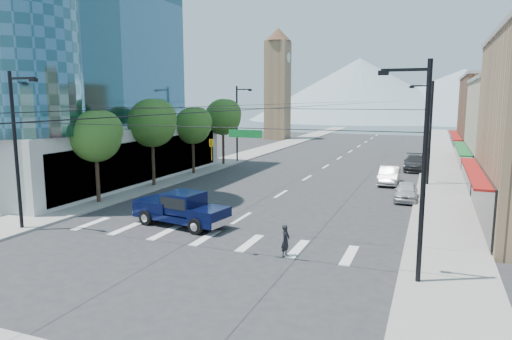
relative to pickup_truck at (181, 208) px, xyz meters
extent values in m
plane|color=#28282B|center=(2.73, -3.20, -1.06)|extent=(160.00, 160.00, 0.00)
cube|color=gray|center=(-9.27, 36.80, -0.99)|extent=(4.00, 120.00, 0.15)
cube|color=gray|center=(14.73, 36.80, -0.99)|extent=(4.00, 120.00, 0.15)
cube|color=#B7B7B2|center=(-23.77, 10.80, 1.44)|extent=(29.00, 26.00, 5.00)
cube|color=#8C6B4C|center=(-13.77, 58.80, 7.94)|extent=(4.00, 4.00, 18.00)
cone|color=brown|center=(-13.77, 58.80, 18.14)|extent=(4.80, 4.80, 2.40)
cone|color=gray|center=(-12.27, 146.80, 9.94)|extent=(80.00, 80.00, 22.00)
cone|color=gray|center=(22.73, 156.80, 7.94)|extent=(90.00, 90.00, 18.00)
cylinder|color=black|center=(-8.47, 2.80, 1.21)|extent=(0.28, 0.28, 4.55)
sphere|color=#2B531B|center=(-8.47, 2.80, 3.81)|extent=(3.64, 3.64, 3.64)
sphere|color=#2B531B|center=(-8.07, 3.10, 4.21)|extent=(2.86, 2.86, 2.86)
cylinder|color=black|center=(-8.47, 9.80, 1.49)|extent=(0.28, 0.28, 5.11)
sphere|color=#2B531B|center=(-8.47, 9.80, 4.41)|extent=(4.09, 4.09, 4.09)
sphere|color=#2B531B|center=(-8.07, 10.10, 4.81)|extent=(3.21, 3.21, 3.21)
cylinder|color=black|center=(-8.47, 16.80, 1.21)|extent=(0.28, 0.28, 4.55)
sphere|color=#2B531B|center=(-8.47, 16.80, 3.81)|extent=(3.64, 3.64, 3.64)
sphere|color=#2B531B|center=(-8.07, 17.10, 4.21)|extent=(2.86, 2.86, 2.86)
cylinder|color=black|center=(-8.47, 23.80, 1.49)|extent=(0.28, 0.28, 5.11)
sphere|color=#2B531B|center=(-8.47, 23.80, 4.41)|extent=(4.09, 4.09, 4.09)
sphere|color=#2B531B|center=(-8.07, 24.10, 4.81)|extent=(3.21, 3.21, 3.21)
cylinder|color=black|center=(-8.07, -4.20, 3.44)|extent=(0.20, 0.20, 9.00)
cylinder|color=black|center=(13.53, -4.20, 3.44)|extent=(0.20, 0.20, 9.00)
cylinder|color=black|center=(2.73, -4.20, 5.14)|extent=(21.60, 0.04, 0.04)
imported|color=gold|center=(4.23, -4.20, 4.09)|extent=(0.16, 0.20, 1.00)
cube|color=#0C6626|center=(5.93, -4.20, 4.89)|extent=(1.60, 0.06, 0.35)
cylinder|color=black|center=(-8.07, 26.80, 3.44)|extent=(0.20, 0.20, 9.00)
cube|color=black|center=(-7.17, 26.80, 7.54)|extent=(1.80, 0.12, 0.12)
cube|color=black|center=(-6.37, 26.80, 7.44)|extent=(0.40, 0.25, 0.18)
cylinder|color=black|center=(13.53, 18.80, 3.44)|extent=(0.20, 0.20, 9.00)
cube|color=black|center=(12.63, 18.80, 7.54)|extent=(1.80, 0.12, 0.12)
cube|color=black|center=(11.83, 18.80, 7.44)|extent=(0.40, 0.25, 0.18)
cube|color=black|center=(0.02, 0.00, -0.47)|extent=(6.18, 3.10, 0.38)
cube|color=black|center=(2.09, -0.35, -0.04)|extent=(2.03, 2.30, 0.59)
cube|color=black|center=(0.23, -0.04, 0.39)|extent=(2.34, 2.30, 1.18)
cube|color=black|center=(0.23, -0.04, 0.49)|extent=(2.14, 2.29, 0.64)
cube|color=black|center=(-1.67, 0.28, 0.01)|extent=(2.79, 2.53, 0.70)
cube|color=silver|center=(2.93, -0.50, -0.47)|extent=(0.47, 2.03, 0.38)
cube|color=silver|center=(-2.89, 0.49, -0.47)|extent=(0.47, 2.03, 0.32)
cylinder|color=black|center=(1.70, -1.32, -0.61)|extent=(0.94, 0.47, 0.90)
cylinder|color=black|center=(2.04, 0.69, -0.61)|extent=(0.94, 0.47, 0.90)
cylinder|color=black|center=(-2.00, -0.70, -0.61)|extent=(0.94, 0.47, 0.90)
cylinder|color=black|center=(-1.66, 1.31, -0.61)|extent=(0.94, 0.47, 0.90)
imported|color=black|center=(7.47, -2.93, -0.28)|extent=(0.46, 0.62, 1.56)
imported|color=silver|center=(12.13, 12.01, -0.37)|extent=(1.72, 4.10, 1.38)
imported|color=silver|center=(10.33, 18.45, -0.29)|extent=(1.66, 4.71, 1.55)
imported|color=#2D2C2F|center=(12.13, 27.60, -0.26)|extent=(2.41, 5.62, 1.61)
camera|label=1|loc=(13.79, -23.03, 6.42)|focal=32.00mm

